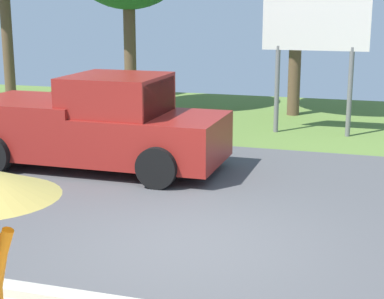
% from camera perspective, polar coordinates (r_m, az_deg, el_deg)
% --- Properties ---
extents(ground_plane, '(40.00, 22.00, 0.20)m').
position_cam_1_polar(ground_plane, '(11.34, 4.22, -3.56)').
color(ground_plane, '#4C4C4F').
extents(pickup_truck, '(5.20, 2.28, 1.88)m').
position_cam_1_polar(pickup_truck, '(12.50, -8.85, 2.26)').
color(pickup_truck, maroon).
rests_on(pickup_truck, ground_plane).
extents(roadside_billboard, '(2.60, 0.12, 3.50)m').
position_cam_1_polar(roadside_billboard, '(15.65, 11.31, 10.58)').
color(roadside_billboard, slate).
rests_on(roadside_billboard, ground_plane).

